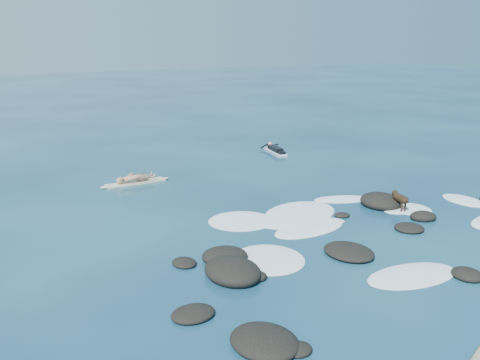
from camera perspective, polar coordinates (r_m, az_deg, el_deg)
ground at (r=17.57m, az=12.01°, el=-4.96°), size 160.00×160.00×0.00m
reef_rocks at (r=15.60m, az=10.58°, el=-7.06°), size 14.02×7.34×0.58m
breaking_foam at (r=17.85m, az=12.22°, el=-4.62°), size 12.17×7.92×0.12m
standing_surfer_rig at (r=22.42m, az=-11.16°, el=1.26°), size 2.99×0.60×1.70m
paddling_surfer_rig at (r=28.24m, az=3.77°, el=3.25°), size 1.16×2.40×0.41m
dog at (r=19.47m, az=16.69°, el=-1.88°), size 0.44×1.07×0.69m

